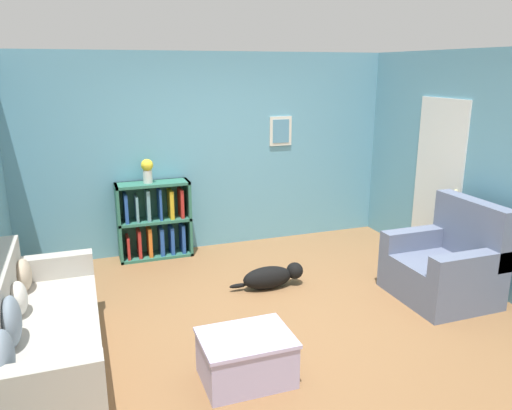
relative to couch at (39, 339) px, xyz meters
name	(u,v)px	position (x,y,z in m)	size (l,w,h in m)	color
ground_plane	(269,316)	(2.07, 0.32, -0.33)	(14.00, 14.00, 0.00)	brown
wall_back	(210,152)	(2.07, 2.57, 0.97)	(5.60, 0.13, 2.60)	#609EB7
wall_right	(486,172)	(4.62, 0.34, 0.96)	(0.16, 5.00, 2.60)	#609EB7
couch	(39,339)	(0.00, 0.00, 0.00)	(0.80, 2.09, 0.88)	#ADA89E
bookshelf	(155,221)	(1.27, 2.36, 0.15)	(0.93, 0.31, 1.00)	#2D6B56
recliner_chair	(446,265)	(4.01, 0.11, 0.03)	(0.89, 1.00, 1.06)	slate
coffee_table	(246,356)	(1.52, -0.58, -0.13)	(0.72, 0.55, 0.38)	#ADA3CC
dog	(272,277)	(2.34, 0.94, -0.20)	(0.86, 0.23, 0.26)	black
vase	(147,169)	(1.21, 2.35, 0.84)	(0.15, 0.15, 0.30)	silver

